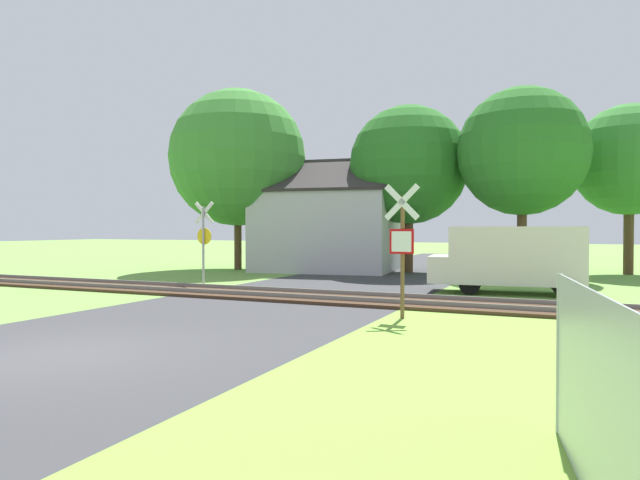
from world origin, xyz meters
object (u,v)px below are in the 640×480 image
Objects in this scene: stop_sign_near at (402,244)px; mail_truck at (510,257)px; crossing_sign_far at (204,237)px; tree_far at (629,160)px; fence_panel at (606,419)px; tree_right at (522,152)px; house at (328,228)px; tree_center at (409,165)px; tree_left at (238,158)px.

mail_truck is at bearing -103.64° from stop_sign_near.
crossing_sign_far is 11.19m from mail_truck.
tree_far is 1.87× the size of fence_panel.
tree_right is at bearing -3.36° from fence_panel.
mail_truck is (9.72, -7.38, -0.95)m from house.
tree_far reaches higher than mail_truck.
tree_far reaches higher than house.
crossing_sign_far is 0.39× the size of tree_center.
stop_sign_near is 6.83m from mail_truck.
tree_center is at bearing -3.15° from house.
tree_center is (-9.86, -3.01, -0.10)m from tree_far.
mail_truck is at bearing -112.15° from tree_far.
tree_far is at bearing -27.41° from mail_truck.
tree_far is 0.85× the size of tree_left.
crossing_sign_far is 9.19m from house.
crossing_sign_far is 0.38× the size of tree_right.
tree_left reaches higher than tree_right.
stop_sign_near is 0.34× the size of tree_left.
tree_far reaches higher than fence_panel.
crossing_sign_far is at bearing -120.54° from tree_center.
crossing_sign_far is 0.41× the size of house.
house is 1.54× the size of mail_truck.
tree_far is at bearing -14.01° from fence_panel.
tree_right is at bearing -8.94° from tree_center.
tree_right is (9.57, -0.57, 3.38)m from house.
tree_left is 8.93m from tree_center.
stop_sign_near is 10.36m from crossing_sign_far.
tree_left is 27.34m from fence_panel.
tree_right is 5.44m from tree_center.
crossing_sign_far is at bearing -25.48° from stop_sign_near.
tree_right reaches higher than crossing_sign_far.
tree_far is 19.20m from tree_left.
stop_sign_near is 15.99m from house.
tree_right reaches higher than tree_center.
house reaches higher than stop_sign_near.
house is 5.24m from tree_center.
stop_sign_near is at bearing -67.46° from house.
crossing_sign_far is at bearing -67.06° from tree_left.
house is at bearing -176.28° from tree_center.
fence_panel is at bearing -94.96° from tree_far.
tree_right is at bearing 3.76° from tree_left.
mail_truck is (11.04, 1.71, -0.63)m from crossing_sign_far.
tree_right is at bearing -95.02° from stop_sign_near.
house is 10.17m from tree_right.
stop_sign_near reaches higher than crossing_sign_far.
mail_truck is 1.17× the size of fence_panel.
tree_center is (8.73, 1.77, -0.59)m from tree_left.
tree_center is 1.91× the size of fence_panel.
mail_truck is (-4.34, -10.66, -4.16)m from tree_far.
fence_panel is (7.59, -23.12, -4.45)m from tree_center.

